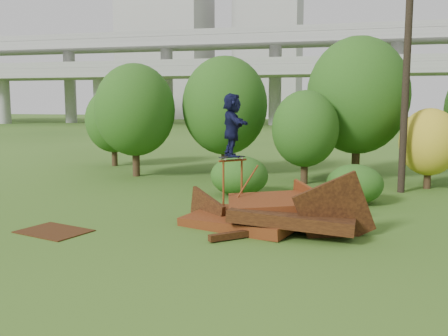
% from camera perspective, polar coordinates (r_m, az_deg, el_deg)
% --- Properties ---
extents(ground, '(240.00, 240.00, 0.00)m').
position_cam_1_polar(ground, '(13.38, 1.20, -8.02)').
color(ground, '#2D5116').
rests_on(ground, ground).
extents(scrap_pile, '(5.65, 3.56, 2.27)m').
position_cam_1_polar(scrap_pile, '(14.27, 5.55, -5.41)').
color(scrap_pile, '#4A210D').
rests_on(scrap_pile, ground).
extents(grind_rail, '(0.71, 0.70, 1.90)m').
position_cam_1_polar(grind_rail, '(14.90, 0.99, -1.91)').
color(grind_rail, maroon).
rests_on(grind_rail, ground).
extents(skateboard, '(0.73, 0.72, 0.08)m').
position_cam_1_polar(skateboard, '(14.78, 0.92, 1.26)').
color(skateboard, black).
rests_on(skateboard, grind_rail).
extents(skater, '(1.27, 1.79, 1.86)m').
position_cam_1_polar(skater, '(14.70, 0.92, 4.93)').
color(skater, '#101233').
rests_on(skater, skateboard).
extents(flat_plate, '(2.18, 1.81, 0.03)m').
position_cam_1_polar(flat_plate, '(14.79, -18.87, -6.86)').
color(flat_plate, '#391E0C').
rests_on(flat_plate, ground).
extents(tree_0, '(3.86, 3.86, 5.44)m').
position_cam_1_polar(tree_0, '(24.48, -10.14, 6.54)').
color(tree_0, black).
rests_on(tree_0, ground).
extents(tree_1, '(4.19, 4.19, 5.83)m').
position_cam_1_polar(tree_1, '(24.64, 0.09, 7.13)').
color(tree_1, black).
rests_on(tree_1, ground).
extents(tree_2, '(2.92, 2.92, 4.12)m').
position_cam_1_polar(tree_2, '(22.16, 9.26, 4.44)').
color(tree_2, black).
rests_on(tree_2, ground).
extents(tree_3, '(4.80, 4.80, 6.67)m').
position_cam_1_polar(tree_3, '(24.61, 15.05, 8.00)').
color(tree_3, black).
rests_on(tree_3, ground).
extents(tree_4, '(2.43, 2.43, 3.35)m').
position_cam_1_polar(tree_4, '(22.32, 22.40, 2.75)').
color(tree_4, black).
rests_on(tree_4, ground).
extents(tree_6, '(3.13, 3.13, 4.38)m').
position_cam_1_polar(tree_6, '(28.79, -12.50, 5.33)').
color(tree_6, black).
rests_on(tree_6, ground).
extents(shrub_left, '(2.24, 2.07, 1.55)m').
position_cam_1_polar(shrub_left, '(19.21, 1.76, -0.89)').
color(shrub_left, '#1F4612').
rests_on(shrub_left, ground).
extents(shrub_right, '(1.99, 1.83, 1.41)m').
position_cam_1_polar(shrub_right, '(18.25, 14.72, -1.79)').
color(shrub_right, '#1F4612').
rests_on(shrub_right, ground).
extents(utility_pole, '(1.40, 0.28, 10.13)m').
position_cam_1_polar(utility_pole, '(21.00, 20.17, 11.31)').
color(utility_pole, black).
rests_on(utility_pole, ground).
extents(freeway_overpass, '(160.00, 15.00, 13.70)m').
position_cam_1_polar(freeway_overpass, '(75.82, 12.44, 12.45)').
color(freeway_overpass, gray).
rests_on(freeway_overpass, ground).
extents(building_left, '(18.00, 16.00, 35.00)m').
position_cam_1_polar(building_left, '(115.92, -6.58, 14.38)').
color(building_left, '#9E9E99').
rests_on(building_left, ground).
extents(building_right, '(14.00, 14.00, 28.00)m').
position_cam_1_polar(building_right, '(116.57, 5.14, 12.63)').
color(building_right, '#9E9E99').
rests_on(building_right, ground).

